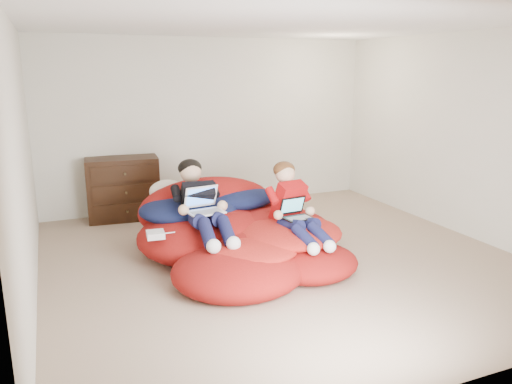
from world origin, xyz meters
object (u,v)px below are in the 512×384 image
object	(u,v)px
older_boy	(200,200)
laptop_white	(204,205)
dresser	(123,189)
beanbag_pile	(237,234)
laptop_black	(295,212)
younger_boy	(294,203)

from	to	relation	value
older_boy	laptop_white	bearing A→B (deg)	-90.00
dresser	beanbag_pile	distance (m)	2.18
beanbag_pile	laptop_white	size ratio (longest dim) A/B	6.01
dresser	laptop_white	xyz separation A→B (m)	(0.56, -2.00, 0.21)
older_boy	beanbag_pile	bearing A→B (deg)	-11.67
dresser	laptop_black	distance (m)	2.79
laptop_black	younger_boy	bearing A→B (deg)	90.00
younger_boy	laptop_black	world-z (taller)	younger_boy
beanbag_pile	laptop_white	distance (m)	0.55
beanbag_pile	laptop_black	size ratio (longest dim) A/B	7.62
beanbag_pile	older_boy	xyz separation A→B (m)	(-0.39, 0.08, 0.41)
beanbag_pile	dresser	bearing A→B (deg)	116.11
laptop_white	laptop_black	world-z (taller)	laptop_white
older_boy	younger_boy	size ratio (longest dim) A/B	1.30
beanbag_pile	laptop_black	bearing A→B (deg)	-40.02
beanbag_pile	laptop_black	world-z (taller)	beanbag_pile
dresser	older_boy	distance (m)	1.97
older_boy	dresser	bearing A→B (deg)	106.72
dresser	laptop_white	world-z (taller)	dresser
younger_boy	laptop_black	size ratio (longest dim) A/B	3.33
dresser	laptop_white	distance (m)	2.09
laptop_white	laptop_black	bearing A→B (deg)	-22.59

